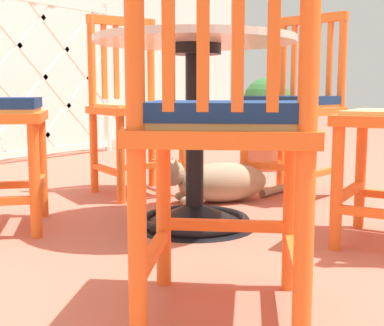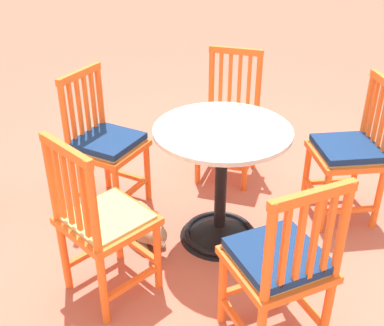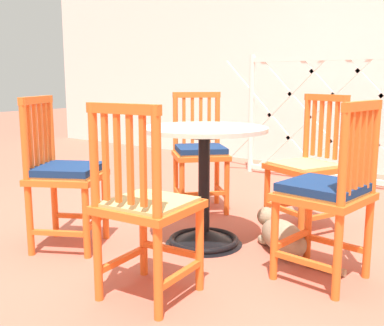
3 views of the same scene
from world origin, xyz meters
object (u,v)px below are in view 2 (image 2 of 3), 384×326
at_px(orange_chair_by_planter, 350,153).
at_px(tabby_cat, 142,224).
at_px(orange_chair_at_corner, 229,120).
at_px(orange_chair_near_fence, 280,264).
at_px(orange_chair_tucked_in, 102,223).
at_px(cafe_table, 220,197).
at_px(orange_chair_facing_out, 106,145).

height_order(orange_chair_by_planter, tabby_cat, orange_chair_by_planter).
bearing_deg(orange_chair_at_corner, orange_chair_near_fence, 117.18).
xyz_separation_m(orange_chair_tucked_in, tabby_cat, (0.05, -0.46, -0.34)).
bearing_deg(orange_chair_tucked_in, orange_chair_near_fence, -178.28).
xyz_separation_m(orange_chair_near_fence, orange_chair_at_corner, (0.70, -1.37, -0.01)).
distance_m(orange_chair_tucked_in, orange_chair_at_corner, 1.40).
bearing_deg(tabby_cat, orange_chair_by_planter, -146.03).
distance_m(cafe_table, orange_chair_facing_out, 0.81).
bearing_deg(orange_chair_by_planter, tabby_cat, 33.97).
bearing_deg(tabby_cat, orange_chair_facing_out, -32.90).
bearing_deg(orange_chair_facing_out, tabby_cat, 147.10).
xyz_separation_m(cafe_table, orange_chair_tucked_in, (0.38, 0.65, 0.15)).
xyz_separation_m(cafe_table, orange_chair_by_planter, (-0.64, -0.54, 0.16)).
bearing_deg(cafe_table, orange_chair_near_fence, 128.30).
height_order(orange_chair_near_fence, tabby_cat, orange_chair_near_fence).
xyz_separation_m(orange_chair_near_fence, tabby_cat, (0.92, -0.44, -0.35)).
relative_size(orange_chair_by_planter, tabby_cat, 1.34).
distance_m(orange_chair_facing_out, orange_chair_at_corner, 0.91).
distance_m(orange_chair_by_planter, tabby_cat, 1.34).
height_order(cafe_table, orange_chair_tucked_in, orange_chair_tucked_in).
bearing_deg(orange_chair_by_planter, orange_chair_facing_out, 18.84).
bearing_deg(cafe_table, orange_chair_at_corner, -74.26).
xyz_separation_m(orange_chair_near_fence, orange_chair_by_planter, (-0.15, -1.16, 0.00)).
bearing_deg(orange_chair_tucked_in, orange_chair_at_corner, -97.04).
height_order(cafe_table, orange_chair_by_planter, orange_chair_by_planter).
distance_m(orange_chair_tucked_in, orange_chair_near_fence, 0.87).
xyz_separation_m(orange_chair_tucked_in, orange_chair_by_planter, (-1.03, -1.19, 0.01)).
relative_size(cafe_table, orange_chair_by_planter, 0.83).
distance_m(orange_chair_at_corner, tabby_cat, 1.01).
relative_size(orange_chair_facing_out, orange_chair_tucked_in, 1.00).
relative_size(cafe_table, orange_chair_tucked_in, 0.83).
height_order(orange_chair_facing_out, orange_chair_near_fence, same).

